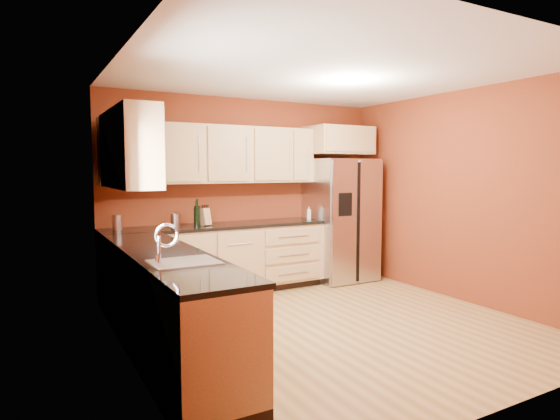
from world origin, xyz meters
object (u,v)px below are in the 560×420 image
(refrigerator, at_px, (340,220))
(soap_dispenser, at_px, (309,213))
(wine_bottle_a, at_px, (197,212))
(canister_left, at_px, (175,221))
(knife_block, at_px, (205,217))

(refrigerator, distance_m, soap_dispenser, 0.56)
(wine_bottle_a, relative_size, soap_dispenser, 1.92)
(refrigerator, height_order, soap_dispenser, refrigerator)
(canister_left, relative_size, wine_bottle_a, 0.52)
(wine_bottle_a, bearing_deg, canister_left, -157.95)
(refrigerator, xyz_separation_m, soap_dispenser, (-0.55, 0.00, 0.12))
(knife_block, bearing_deg, refrigerator, -24.10)
(wine_bottle_a, height_order, knife_block, wine_bottle_a)
(soap_dispenser, bearing_deg, refrigerator, -0.40)
(wine_bottle_a, bearing_deg, refrigerator, -3.24)
(refrigerator, height_order, wine_bottle_a, refrigerator)
(canister_left, bearing_deg, refrigerator, 0.22)
(canister_left, xyz_separation_m, knife_block, (0.41, 0.07, 0.02))
(canister_left, relative_size, knife_block, 0.82)
(knife_block, bearing_deg, soap_dispenser, -24.54)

